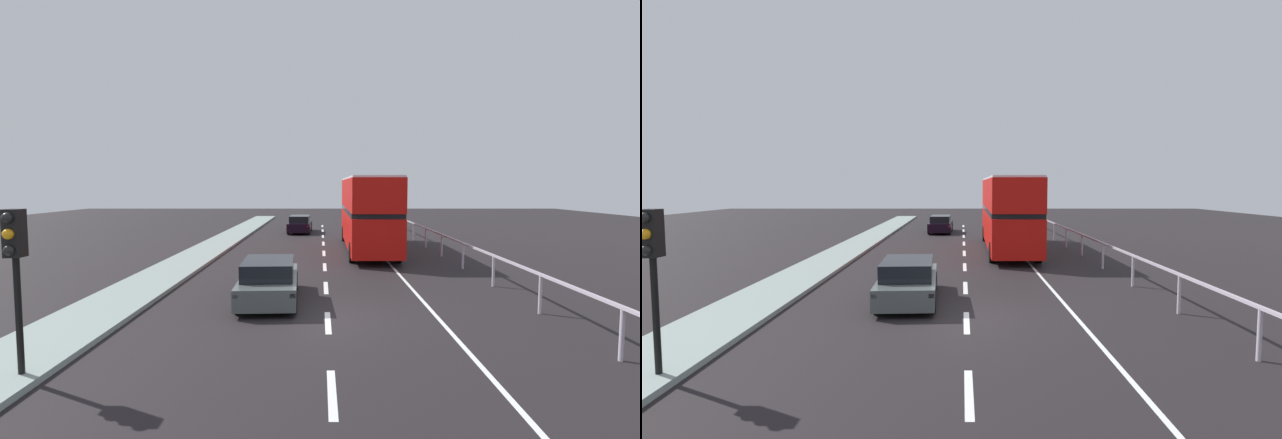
% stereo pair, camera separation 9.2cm
% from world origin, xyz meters
% --- Properties ---
extents(ground_plane, '(75.97, 120.00, 0.10)m').
position_xyz_m(ground_plane, '(0.00, 0.00, -0.05)').
color(ground_plane, black).
extents(near_sidewalk_kerb, '(2.25, 80.00, 0.14)m').
position_xyz_m(near_sidewalk_kerb, '(-6.61, 0.00, 0.07)').
color(near_sidewalk_kerb, gray).
rests_on(near_sidewalk_kerb, ground).
extents(lane_paint_markings, '(3.25, 46.00, 0.01)m').
position_xyz_m(lane_paint_markings, '(1.91, 8.50, 0.00)').
color(lane_paint_markings, silver).
rests_on(lane_paint_markings, ground).
extents(bridge_side_railing, '(0.10, 42.00, 1.19)m').
position_xyz_m(bridge_side_railing, '(6.18, 9.00, 0.96)').
color(bridge_side_railing, '#BAADBD').
rests_on(bridge_side_railing, ground).
extents(double_decker_bus_red, '(2.62, 11.44, 4.19)m').
position_xyz_m(double_decker_bus_red, '(2.49, 13.02, 2.25)').
color(double_decker_bus_red, red).
rests_on(double_decker_bus_red, ground).
extents(hatchback_car_near, '(1.99, 4.38, 1.36)m').
position_xyz_m(hatchback_car_near, '(-1.86, 1.73, 0.66)').
color(hatchback_car_near, '#4A5150').
rests_on(hatchback_car_near, ground).
extents(traffic_signal_pole, '(0.30, 0.42, 3.14)m').
position_xyz_m(traffic_signal_pole, '(-5.92, -4.23, 2.50)').
color(traffic_signal_pole, black).
rests_on(traffic_signal_pole, near_sidewalk_kerb).
extents(sedan_car_ahead, '(1.86, 4.56, 1.36)m').
position_xyz_m(sedan_car_ahead, '(-1.81, 22.84, 0.66)').
color(sedan_car_ahead, black).
rests_on(sedan_car_ahead, ground).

